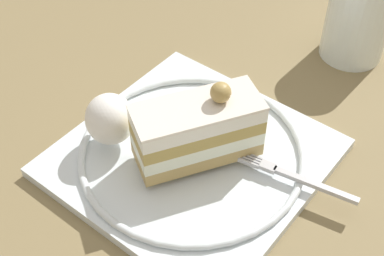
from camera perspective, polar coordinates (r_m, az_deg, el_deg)
ground_plane at (r=0.55m, az=-1.98°, el=-4.74°), size 2.40×2.40×0.00m
dessert_plate at (r=0.55m, az=0.00°, el=-2.90°), size 0.25×0.25×0.02m
cake_slice at (r=0.51m, az=0.60°, el=-0.17°), size 0.13×0.11×0.08m
whipped_cream_dollop at (r=0.54m, az=-8.59°, el=0.94°), size 0.05×0.05×0.05m
fork at (r=0.52m, az=10.18°, el=-4.87°), size 0.03×0.13×0.00m
drink_glass_far at (r=0.69m, az=16.90°, el=10.45°), size 0.08×0.08×0.10m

